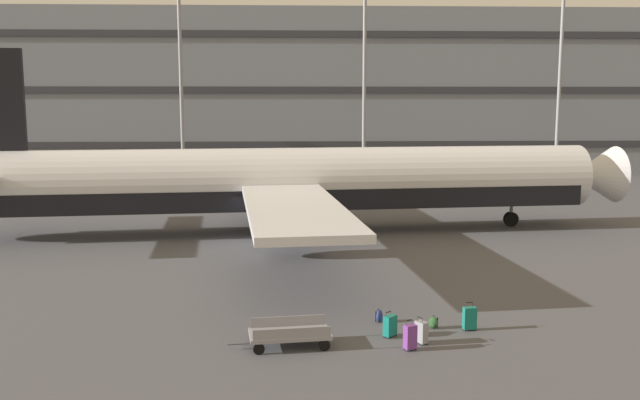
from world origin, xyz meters
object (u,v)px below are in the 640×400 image
suitcase_scuffed (421,332)px  backpack_orange (433,323)px  airliner (288,183)px  suitcase_laid_flat (410,337)px  backpack_upright (380,316)px  suitcase_small (470,318)px  baggage_cart (290,334)px  suitcase_silver (390,325)px

suitcase_scuffed → backpack_orange: size_ratio=1.94×
suitcase_scuffed → backpack_orange: bearing=64.8°
airliner → suitcase_scuffed: airliner is taller
suitcase_laid_flat → backpack_orange: suitcase_laid_flat is taller
suitcase_laid_flat → backpack_upright: size_ratio=1.90×
suitcase_small → baggage_cart: suitcase_small is taller
suitcase_small → baggage_cart: (-6.21, -1.37, -0.01)m
suitcase_scuffed → suitcase_small: size_ratio=0.93×
suitcase_scuffed → baggage_cart: (-4.30, -0.10, 0.03)m
airliner → baggage_cart: (0.17, -19.71, -2.58)m
suitcase_silver → backpack_upright: bearing=95.9°
suitcase_silver → backpack_orange: bearing=25.7°
suitcase_silver → baggage_cart: suitcase_silver is taller
airliner → suitcase_scuffed: (4.46, -19.60, -2.61)m
backpack_upright → baggage_cart: size_ratio=0.15×
airliner → baggage_cart: bearing=-89.5°
suitcase_small → backpack_orange: bearing=169.6°
backpack_orange → suitcase_small: bearing=-10.4°
suitcase_scuffed → backpack_upright: 2.50m
backpack_orange → baggage_cart: size_ratio=0.14×
airliner → backpack_upright: bearing=-79.0°
suitcase_laid_flat → suitcase_small: same height
suitcase_silver → suitcase_laid_flat: suitcase_laid_flat is taller
airliner → suitcase_scuffed: bearing=-77.2°
suitcase_small → backpack_upright: (-3.00, 0.98, -0.21)m
suitcase_small → baggage_cart: bearing=-167.6°
baggage_cart → suitcase_silver: bearing=13.5°
airliner → suitcase_silver: bearing=-79.4°
baggage_cart → suitcase_laid_flat: bearing=-6.9°
baggage_cart → backpack_orange: bearing=17.7°
suitcase_silver → suitcase_scuffed: size_ratio=0.94×
backpack_orange → backpack_upright: (-1.79, 0.76, 0.02)m
suitcase_small → baggage_cart: size_ratio=0.29×
airliner → suitcase_laid_flat: airliner is taller
suitcase_scuffed → backpack_upright: size_ratio=1.77×
suitcase_silver → suitcase_laid_flat: size_ratio=0.88×
suitcase_laid_flat → airliner: bearing=101.2°
suitcase_laid_flat → suitcase_small: (2.38, 1.83, -0.00)m
suitcase_laid_flat → suitcase_small: size_ratio=1.00×
backpack_upright → suitcase_scuffed: bearing=-64.2°
suitcase_silver → backpack_upright: (-0.16, 1.54, -0.17)m
backpack_orange → baggage_cart: bearing=-162.3°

